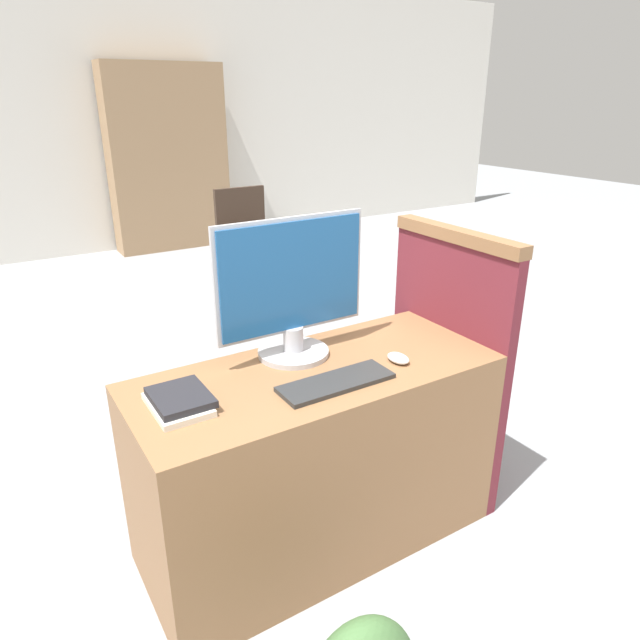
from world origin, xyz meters
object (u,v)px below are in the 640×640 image
(mouse, at_px, (398,358))
(keyboard, at_px, (337,382))
(book_stack, at_px, (179,401))
(far_chair, at_px, (247,238))
(monitor, at_px, (292,289))

(mouse, bearing_deg, keyboard, -174.89)
(book_stack, bearing_deg, keyboard, -15.24)
(keyboard, bearing_deg, far_chair, 70.48)
(mouse, distance_m, book_stack, 0.78)
(keyboard, bearing_deg, monitor, 91.71)
(monitor, relative_size, keyboard, 1.47)
(book_stack, relative_size, far_chair, 0.25)
(keyboard, distance_m, mouse, 0.28)
(keyboard, height_order, book_stack, book_stack)
(book_stack, bearing_deg, monitor, 16.62)
(monitor, xyz_separation_m, far_chair, (1.03, 2.62, -0.48))
(mouse, bearing_deg, far_chair, 75.45)
(keyboard, relative_size, mouse, 4.14)
(monitor, relative_size, far_chair, 0.64)
(keyboard, bearing_deg, mouse, 5.11)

